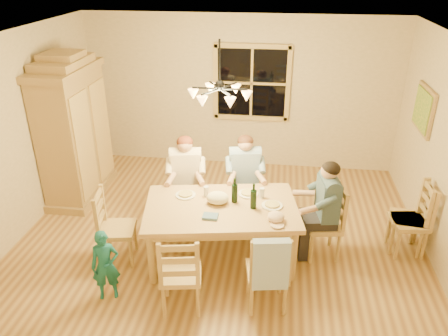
# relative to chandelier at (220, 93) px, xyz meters

# --- Properties ---
(floor) EXTENTS (5.50, 5.50, 0.00)m
(floor) POSITION_rel_chandelier_xyz_m (0.00, 0.00, -2.08)
(floor) COLOR brown
(floor) RESTS_ON ground
(ceiling) EXTENTS (5.50, 5.00, 0.02)m
(ceiling) POSITION_rel_chandelier_xyz_m (0.00, 0.00, 0.62)
(ceiling) COLOR white
(ceiling) RESTS_ON wall_back
(wall_back) EXTENTS (5.50, 0.02, 2.70)m
(wall_back) POSITION_rel_chandelier_xyz_m (0.00, 2.50, -0.73)
(wall_back) COLOR tan
(wall_back) RESTS_ON floor
(wall_left) EXTENTS (0.02, 5.00, 2.70)m
(wall_left) POSITION_rel_chandelier_xyz_m (-2.75, 0.00, -0.73)
(wall_left) COLOR tan
(wall_left) RESTS_ON floor
(window) EXTENTS (1.30, 0.06, 1.30)m
(window) POSITION_rel_chandelier_xyz_m (0.20, 2.47, -0.53)
(window) COLOR black
(window) RESTS_ON wall_back
(painting) EXTENTS (0.06, 0.78, 0.64)m
(painting) POSITION_rel_chandelier_xyz_m (2.71, 1.20, -0.48)
(painting) COLOR olive
(painting) RESTS_ON wall_right
(chandelier) EXTENTS (0.77, 0.68, 0.71)m
(chandelier) POSITION_rel_chandelier_xyz_m (0.00, 0.00, 0.00)
(chandelier) COLOR black
(chandelier) RESTS_ON ceiling
(armoire) EXTENTS (0.66, 1.40, 2.30)m
(armoire) POSITION_rel_chandelier_xyz_m (-2.42, 0.97, -1.02)
(armoire) COLOR olive
(armoire) RESTS_ON floor
(dining_table) EXTENTS (2.04, 1.45, 0.76)m
(dining_table) POSITION_rel_chandelier_xyz_m (0.07, -0.39, -1.42)
(dining_table) COLOR tan
(dining_table) RESTS_ON floor
(chair_far_left) EXTENTS (0.51, 0.49, 0.99)m
(chair_far_left) POSITION_rel_chandelier_xyz_m (-0.54, 0.39, -1.77)
(chair_far_left) COLOR tan
(chair_far_left) RESTS_ON floor
(chair_far_right) EXTENTS (0.51, 0.49, 0.99)m
(chair_far_right) POSITION_rel_chandelier_xyz_m (0.28, 0.54, -1.77)
(chair_far_right) COLOR tan
(chair_far_right) RESTS_ON floor
(chair_near_left) EXTENTS (0.51, 0.49, 0.99)m
(chair_near_left) POSITION_rel_chandelier_xyz_m (-0.24, -1.35, -1.77)
(chair_near_left) COLOR tan
(chair_near_left) RESTS_ON floor
(chair_near_right) EXTENTS (0.51, 0.49, 0.99)m
(chair_near_right) POSITION_rel_chandelier_xyz_m (0.69, -1.18, -1.77)
(chair_near_right) COLOR tan
(chair_near_right) RESTS_ON floor
(chair_end_left) EXTENTS (0.49, 0.51, 0.99)m
(chair_end_left) POSITION_rel_chandelier_xyz_m (-1.21, -0.62, -1.77)
(chair_end_left) COLOR tan
(chair_end_left) RESTS_ON floor
(chair_end_right) EXTENTS (0.49, 0.51, 0.99)m
(chair_end_right) POSITION_rel_chandelier_xyz_m (1.35, -0.17, -1.77)
(chair_end_right) COLOR tan
(chair_end_right) RESTS_ON floor
(adult_woman) EXTENTS (0.45, 0.48, 0.87)m
(adult_woman) POSITION_rel_chandelier_xyz_m (-0.54, 0.39, -1.24)
(adult_woman) COLOR beige
(adult_woman) RESTS_ON floor
(adult_plaid_man) EXTENTS (0.45, 0.48, 0.87)m
(adult_plaid_man) POSITION_rel_chandelier_xyz_m (0.28, 0.54, -1.24)
(adult_plaid_man) COLOR #39639C
(adult_plaid_man) RESTS_ON floor
(adult_slate_man) EXTENTS (0.48, 0.45, 0.87)m
(adult_slate_man) POSITION_rel_chandelier_xyz_m (1.35, -0.17, -1.24)
(adult_slate_man) COLOR #3F5566
(adult_slate_man) RESTS_ON floor
(towel) EXTENTS (0.39, 0.16, 0.58)m
(towel) POSITION_rel_chandelier_xyz_m (0.72, -1.37, -1.38)
(towel) COLOR #A2B9DC
(towel) RESTS_ON chair_near_right
(wine_bottle_a) EXTENTS (0.08, 0.08, 0.33)m
(wine_bottle_a) POSITION_rel_chandelier_xyz_m (0.22, -0.27, -1.15)
(wine_bottle_a) COLOR black
(wine_bottle_a) RESTS_ON dining_table
(wine_bottle_b) EXTENTS (0.08, 0.08, 0.33)m
(wine_bottle_b) POSITION_rel_chandelier_xyz_m (0.46, -0.38, -1.15)
(wine_bottle_b) COLOR black
(wine_bottle_b) RESTS_ON dining_table
(plate_woman) EXTENTS (0.26, 0.26, 0.02)m
(plate_woman) POSITION_rel_chandelier_xyz_m (-0.42, -0.20, -1.31)
(plate_woman) COLOR white
(plate_woman) RESTS_ON dining_table
(plate_plaid) EXTENTS (0.26, 0.26, 0.02)m
(plate_plaid) POSITION_rel_chandelier_xyz_m (0.37, -0.06, -1.31)
(plate_plaid) COLOR white
(plate_plaid) RESTS_ON dining_table
(plate_slate) EXTENTS (0.26, 0.26, 0.02)m
(plate_slate) POSITION_rel_chandelier_xyz_m (0.69, -0.31, -1.31)
(plate_slate) COLOR white
(plate_slate) RESTS_ON dining_table
(wine_glass_a) EXTENTS (0.06, 0.06, 0.14)m
(wine_glass_a) POSITION_rel_chandelier_xyz_m (-0.15, -0.18, -1.25)
(wine_glass_a) COLOR silver
(wine_glass_a) RESTS_ON dining_table
(wine_glass_b) EXTENTS (0.06, 0.06, 0.14)m
(wine_glass_b) POSITION_rel_chandelier_xyz_m (0.55, -0.12, -1.25)
(wine_glass_b) COLOR silver
(wine_glass_b) RESTS_ON dining_table
(cap) EXTENTS (0.20, 0.20, 0.11)m
(cap) POSITION_rel_chandelier_xyz_m (0.75, -0.64, -1.26)
(cap) COLOR beige
(cap) RESTS_ON dining_table
(napkin) EXTENTS (0.20, 0.17, 0.03)m
(napkin) POSITION_rel_chandelier_xyz_m (-0.02, -0.67, -1.30)
(napkin) COLOR slate
(napkin) RESTS_ON dining_table
(cloth_bundle) EXTENTS (0.28, 0.22, 0.15)m
(cloth_bundle) POSITION_rel_chandelier_xyz_m (0.02, -0.33, -1.24)
(cloth_bundle) COLOR beige
(cloth_bundle) RESTS_ON dining_table
(child) EXTENTS (0.37, 0.30, 0.86)m
(child) POSITION_rel_chandelier_xyz_m (-1.11, -1.30, -1.64)
(child) COLOR #17646B
(child) RESTS_ON floor
(chair_spare_front) EXTENTS (0.47, 0.49, 0.99)m
(chair_spare_front) POSITION_rel_chandelier_xyz_m (2.45, 0.11, -1.77)
(chair_spare_front) COLOR tan
(chair_spare_front) RESTS_ON floor
(chair_spare_back) EXTENTS (0.48, 0.50, 0.99)m
(chair_spare_back) POSITION_rel_chandelier_xyz_m (2.45, 0.05, -1.77)
(chair_spare_back) COLOR tan
(chair_spare_back) RESTS_ON floor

